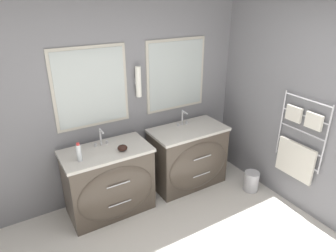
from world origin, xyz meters
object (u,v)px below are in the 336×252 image
Objects in this scene: vanity_left at (110,181)px; amenity_bowl at (122,148)px; toiletry_bottle at (79,153)px; vanity_right at (189,157)px; waste_bin at (251,181)px.

amenity_bowl is (0.16, -0.08, 0.45)m from vanity_left.
toiletry_bottle reaches higher than vanity_left.
vanity_right is at bearing 2.19° from toiletry_bottle.
amenity_bowl is at bearing 163.15° from waste_bin.
toiletry_bottle is at bearing -170.07° from vanity_left.
vanity_right is 1.57m from toiletry_bottle.
waste_bin is at bearing -17.67° from vanity_left.
vanity_left is 4.74× the size of toiletry_bottle.
waste_bin is (0.65, -0.58, -0.29)m from vanity_right.
vanity_left is 0.48m from amenity_bowl.
toiletry_bottle reaches higher than vanity_right.
vanity_left reaches higher than waste_bin.
toiletry_bottle reaches higher than amenity_bowl.
vanity_left is 1.15m from vanity_right.
vanity_left is at bearing 9.93° from toiletry_bottle.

